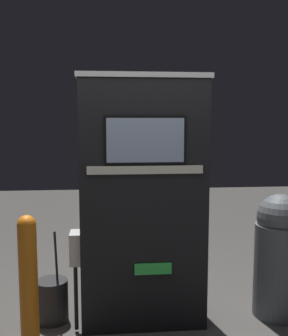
{
  "coord_description": "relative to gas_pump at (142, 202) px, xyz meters",
  "views": [
    {
      "loc": [
        -0.29,
        -3.02,
        1.71
      ],
      "look_at": [
        0.0,
        0.11,
        1.35
      ],
      "focal_mm": 42.0,
      "sensor_mm": 36.0,
      "label": 1
    }
  ],
  "objects": [
    {
      "name": "safety_bollard",
      "position": [
        -0.87,
        -0.44,
        -0.49
      ],
      "size": [
        0.13,
        0.13,
        1.06
      ],
      "color": "orange",
      "rests_on": "ground_plane"
    },
    {
      "name": "trash_bin",
      "position": [
        1.2,
        -0.02,
        -0.49
      ],
      "size": [
        0.42,
        0.42,
        1.09
      ],
      "color": "#51565B",
      "rests_on": "ground_plane"
    },
    {
      "name": "gas_pump",
      "position": [
        0.0,
        0.0,
        0.0
      ],
      "size": [
        1.13,
        0.47,
        2.09
      ],
      "color": "black",
      "rests_on": "ground_plane"
    },
    {
      "name": "ground_plane",
      "position": [
        0.0,
        -0.22,
        -1.05
      ],
      "size": [
        14.0,
        14.0,
        0.0
      ],
      "primitive_type": "plane",
      "color": "#423F3D"
    },
    {
      "name": "squeegee_bucket",
      "position": [
        -0.78,
        0.06,
        -0.86
      ],
      "size": [
        0.27,
        0.27,
        0.81
      ],
      "color": "#262628",
      "rests_on": "ground_plane"
    }
  ]
}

